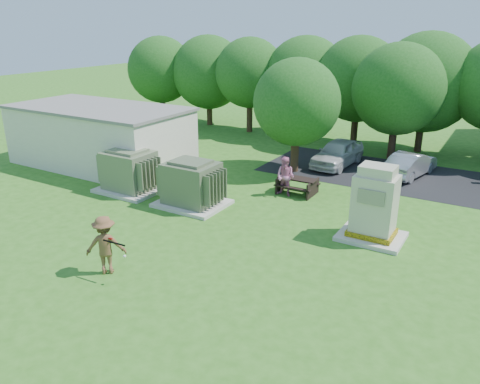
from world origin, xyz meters
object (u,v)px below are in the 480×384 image
Objects in this scene: transformer_left at (129,172)px; batter at (105,245)px; picnic_table at (297,184)px; car_white at (338,153)px; transformer_right at (192,185)px; car_silver_a at (410,164)px; person_at_picnic at (285,177)px; generator_cabinet at (374,208)px.

transformer_left is 1.51× the size of batter.
batter is at bearing -102.45° from picnic_table.
transformer_left reaches higher than car_white.
transformer_right is 11.97m from car_silver_a.
person_at_picnic reaches higher than car_silver_a.
batter reaches higher than car_white.
generator_cabinet is 9.62m from car_white.
picnic_table is 0.47× the size of car_silver_a.
transformer_right reaches higher than car_white.
transformer_left is 11.68m from car_white.
transformer_right is at bearing 0.00° from transformer_left.
transformer_left is 11.62m from generator_cabinet.
generator_cabinet is 5.48m from person_at_picnic.
transformer_left reaches higher than person_at_picnic.
transformer_right is at bearing -174.98° from generator_cabinet.
generator_cabinet is at bearing -171.01° from batter.
transformer_left is 7.48m from person_at_picnic.
car_white reaches higher than car_silver_a.
car_silver_a is at bearing -148.93° from batter.
picnic_table is at bearing 28.11° from transformer_left.
car_silver_a is (6.26, 15.64, -0.34)m from batter.
transformer_left is 1.04× the size of generator_cabinet.
transformer_left reaches higher than car_silver_a.
transformer_left is at bearing 52.71° from car_silver_a.
transformer_right is 1.60× the size of person_at_picnic.
generator_cabinet is 5.50m from picnic_table.
car_silver_a is (-0.45, 8.67, -0.61)m from generator_cabinet.
generator_cabinet is at bearing 5.02° from transformer_right.
person_at_picnic is (6.75, 3.24, -0.03)m from transformer_left.
batter is 1.05× the size of person_at_picnic.
car_white is (3.46, 9.22, -0.22)m from transformer_right.
batter is at bearing -79.25° from transformer_right.
generator_cabinet is at bearing 105.64° from car_silver_a.
car_white is 1.11× the size of car_silver_a.
person_at_picnic is 7.55m from car_silver_a.
batter is at bearing -133.88° from generator_cabinet.
transformer_right reaches higher than person_at_picnic.
car_silver_a is (4.40, 6.13, -0.29)m from person_at_picnic.
car_white is (2.27, 15.50, -0.24)m from batter.
car_white reaches higher than picnic_table.
transformer_left is 0.76× the size of car_silver_a.
person_at_picnic is at bearing -89.55° from car_white.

